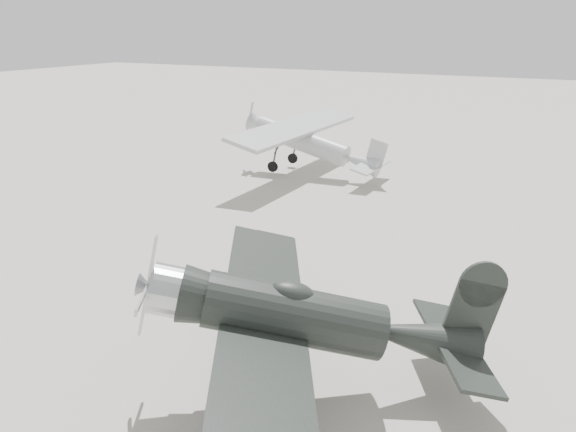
# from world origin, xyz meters

# --- Properties ---
(ground) EXTENTS (160.00, 160.00, 0.00)m
(ground) POSITION_xyz_m (0.00, 0.00, 0.00)
(ground) COLOR #9D968B
(ground) RESTS_ON ground
(lowwing_monoplane) EXTENTS (8.31, 10.06, 3.41)m
(lowwing_monoplane) POSITION_xyz_m (3.88, -3.06, 1.81)
(lowwing_monoplane) COLOR black
(lowwing_monoplane) RESTS_ON ground
(highwing_monoplane) EXTENTS (8.07, 11.32, 3.23)m
(highwing_monoplane) POSITION_xyz_m (-4.28, 14.10, 2.02)
(highwing_monoplane) COLOR #A2A3A7
(highwing_monoplane) RESTS_ON ground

